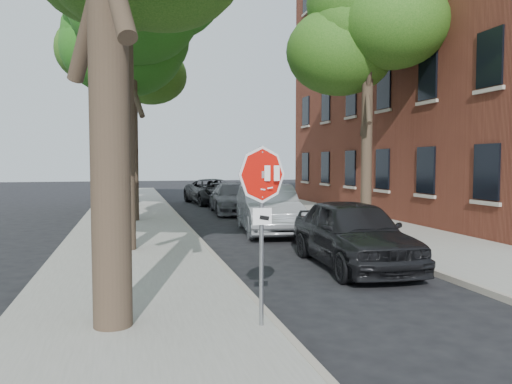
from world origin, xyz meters
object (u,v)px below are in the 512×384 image
Objects in this scene: tree_mid_b at (130,25)px; car_c at (233,198)px; tree_right at (366,33)px; stop_sign at (262,200)px; tree_far at (124,74)px; car_a at (353,233)px; car_d at (213,192)px; apartment_building at (481,55)px; car_b at (268,209)px.

tree_mid_b is 2.08× the size of car_c.
stop_sign is at bearing -123.38° from tree_right.
tree_far reaches higher than car_a.
car_c is (3.06, 16.81, -1.22)m from stop_sign.
tree_right is 9.99m from car_c.
tree_far and tree_right have the same top height.
car_d is at bearing 94.06° from car_a.
car_c is 0.93× the size of car_d.
apartment_building reaches higher than car_c.
car_d is (4.98, 1.14, -6.47)m from tree_far.
car_a is 0.89× the size of car_d.
car_d is at bearing 144.90° from apartment_building.
car_d is (-3.72, 12.14, -6.47)m from tree_right.
tree_mid_b reaches higher than car_d.
stop_sign is at bearing -84.54° from tree_far.
tree_right reaches higher than car_d.
tree_right is (8.40, -4.01, -0.78)m from tree_mid_b.
car_d is (0.07, 12.34, -0.10)m from car_b.
tree_far is 14.02m from tree_right.
tree_mid_b is 13.45m from car_a.
car_d is (-0.10, 5.47, 0.02)m from car_c.
apartment_building is 2.17× the size of tree_far.
car_c is at bearing 29.13° from tree_mid_b.
apartment_building is 3.93× the size of car_b.
stop_sign reaches higher than car_d.
car_b reaches higher than car_c.
apartment_building is 13.83m from car_c.
tree_right reaches higher than stop_sign.
car_b reaches higher than car_d.
tree_right is at bearing -80.07° from car_d.
tree_mid_b reaches higher than car_a.
car_a is at bearing -63.79° from tree_mid_b.
apartment_building reaches higher than car_a.
car_c is at bearing 118.49° from tree_right.
car_b is at bearing -66.33° from tree_far.
tree_right is 9.53m from car_a.
car_a is at bearing -118.62° from tree_right.
car_c is 5.47m from car_d.
stop_sign reaches higher than car_c.
apartment_building reaches higher than tree_right.
apartment_building is at bearing -0.43° from tree_mid_b.
car_c is (0.17, 6.87, -0.12)m from car_b.
car_a is at bearing -79.20° from car_b.
stop_sign is 0.28× the size of tree_far.
tree_far is 1.82× the size of car_b.
car_b is at bearing 73.81° from stop_sign.
car_b reaches higher than car_a.
tree_far is 1.87× the size of car_c.
stop_sign reaches higher than car_a.
car_a is 18.34m from car_d.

